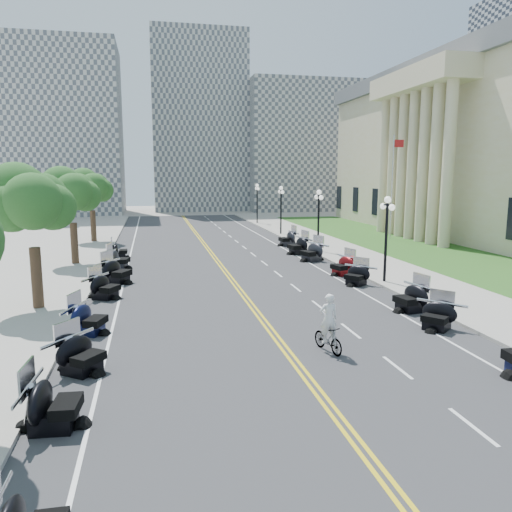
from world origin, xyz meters
TOP-DOWN VIEW (x-y plane):
  - ground at (0.00, 0.00)m, footprint 160.00×160.00m
  - road at (0.00, 10.00)m, footprint 16.00×90.00m
  - centerline_yellow_a at (-0.12, 10.00)m, footprint 0.12×90.00m
  - centerline_yellow_b at (0.12, 10.00)m, footprint 0.12×90.00m
  - edge_line_north at (6.40, 10.00)m, footprint 0.12×90.00m
  - edge_line_south at (-6.40, 10.00)m, footprint 0.12×90.00m
  - lane_dash_3 at (3.20, -12.00)m, footprint 0.12×2.00m
  - lane_dash_4 at (3.20, -8.00)m, footprint 0.12×2.00m
  - lane_dash_5 at (3.20, -4.00)m, footprint 0.12×2.00m
  - lane_dash_6 at (3.20, 0.00)m, footprint 0.12×2.00m
  - lane_dash_7 at (3.20, 4.00)m, footprint 0.12×2.00m
  - lane_dash_8 at (3.20, 8.00)m, footprint 0.12×2.00m
  - lane_dash_9 at (3.20, 12.00)m, footprint 0.12×2.00m
  - lane_dash_10 at (3.20, 16.00)m, footprint 0.12×2.00m
  - lane_dash_11 at (3.20, 20.00)m, footprint 0.12×2.00m
  - lane_dash_12 at (3.20, 24.00)m, footprint 0.12×2.00m
  - lane_dash_13 at (3.20, 28.00)m, footprint 0.12×2.00m
  - lane_dash_14 at (3.20, 32.00)m, footprint 0.12×2.00m
  - lane_dash_15 at (3.20, 36.00)m, footprint 0.12×2.00m
  - lane_dash_16 at (3.20, 40.00)m, footprint 0.12×2.00m
  - lane_dash_17 at (3.20, 44.00)m, footprint 0.12×2.00m
  - lane_dash_18 at (3.20, 48.00)m, footprint 0.12×2.00m
  - lane_dash_19 at (3.20, 52.00)m, footprint 0.12×2.00m
  - sidewalk_north at (10.50, 10.00)m, footprint 5.00×90.00m
  - sidewalk_south at (-10.50, 10.00)m, footprint 5.00×90.00m
  - lawn at (17.50, 18.00)m, footprint 9.00×60.00m
  - distant_block_a at (-18.00, 62.00)m, footprint 18.00×14.00m
  - distant_block_b at (4.00, 68.00)m, footprint 16.00×12.00m
  - distant_block_c at (22.00, 65.00)m, footprint 20.00×14.00m
  - street_lamp_2 at (8.60, 4.00)m, footprint 0.50×1.20m
  - street_lamp_3 at (8.60, 16.00)m, footprint 0.50×1.20m
  - street_lamp_4 at (8.60, 28.00)m, footprint 0.50×1.20m
  - street_lamp_5 at (8.60, 40.00)m, footprint 0.50×1.20m
  - flagpole at (18.00, 22.00)m, footprint 1.10×0.20m
  - tree_2 at (-10.00, 2.00)m, footprint 4.80×4.80m
  - tree_3 at (-10.00, 14.00)m, footprint 4.80×4.80m
  - tree_4 at (-10.00, 26.00)m, footprint 4.80×4.80m
  - motorcycle_n_4 at (6.76, -4.53)m, footprint 2.57×2.57m
  - motorcycle_n_5 at (7.09, -1.77)m, footprint 2.36×2.36m
  - motorcycle_n_6 at (6.83, 3.98)m, footprint 2.55×2.55m
  - motorcycle_n_7 at (7.14, 6.85)m, footprint 2.42×2.42m
  - motorcycle_n_8 at (6.81, 12.18)m, footprint 2.76×2.76m
  - motorcycle_n_9 at (6.74, 15.45)m, footprint 2.57×2.57m
  - motorcycle_n_10 at (7.17, 20.16)m, footprint 2.33×2.33m
  - motorcycle_s_3 at (-7.23, -9.88)m, footprint 2.18×2.18m
  - motorcycle_s_4 at (-7.01, -6.29)m, footprint 2.71×2.71m
  - motorcycle_s_5 at (-7.27, -2.20)m, footprint 2.52×2.52m
  - motorcycle_s_6 at (-7.12, 3.65)m, footprint 2.69×2.69m
  - motorcycle_s_7 at (-6.76, 7.28)m, footprint 3.02×3.02m
  - motorcycle_s_8 at (-6.94, 11.91)m, footprint 2.51×2.51m
  - motorcycle_s_9 at (-7.15, 16.36)m, footprint 1.86×1.86m
  - bicycle at (1.44, -6.12)m, footprint 0.90×1.74m
  - cyclist_rider at (1.44, -6.12)m, footprint 0.66×0.43m

SIDE VIEW (x-z plane):
  - ground at x=0.00m, z-range 0.00..0.00m
  - road at x=0.00m, z-range 0.00..0.01m
  - centerline_yellow_a at x=-0.12m, z-range 0.01..0.01m
  - centerline_yellow_b at x=0.12m, z-range 0.01..0.01m
  - edge_line_north at x=6.40m, z-range 0.01..0.01m
  - edge_line_south at x=-6.40m, z-range 0.01..0.01m
  - lane_dash_3 at x=3.20m, z-range 0.01..0.01m
  - lane_dash_4 at x=3.20m, z-range 0.01..0.01m
  - lane_dash_5 at x=3.20m, z-range 0.01..0.01m
  - lane_dash_6 at x=3.20m, z-range 0.01..0.01m
  - lane_dash_7 at x=3.20m, z-range 0.01..0.01m
  - lane_dash_8 at x=3.20m, z-range 0.01..0.01m
  - lane_dash_9 at x=3.20m, z-range 0.01..0.01m
  - lane_dash_10 at x=3.20m, z-range 0.01..0.01m
  - lane_dash_11 at x=3.20m, z-range 0.01..0.01m
  - lane_dash_12 at x=3.20m, z-range 0.01..0.01m
  - lane_dash_13 at x=3.20m, z-range 0.01..0.01m
  - lane_dash_14 at x=3.20m, z-range 0.01..0.01m
  - lane_dash_15 at x=3.20m, z-range 0.01..0.01m
  - lane_dash_16 at x=3.20m, z-range 0.01..0.01m
  - lane_dash_17 at x=3.20m, z-range 0.01..0.01m
  - lane_dash_18 at x=3.20m, z-range 0.01..0.01m
  - lane_dash_19 at x=3.20m, z-range 0.01..0.01m
  - lawn at x=17.50m, z-range 0.00..0.10m
  - sidewalk_north at x=10.50m, z-range 0.00..0.15m
  - sidewalk_south at x=-10.50m, z-range 0.00..0.15m
  - bicycle at x=1.44m, z-range 0.00..1.01m
  - motorcycle_n_6 at x=6.83m, z-range 0.00..1.27m
  - motorcycle_n_4 at x=6.76m, z-range 0.00..1.28m
  - motorcycle_s_9 at x=-7.15m, z-range 0.00..1.30m
  - motorcycle_s_4 at x=-7.01m, z-range 0.00..1.35m
  - motorcycle_n_7 at x=7.14m, z-range 0.00..1.37m
  - motorcycle_s_5 at x=-7.27m, z-range 0.00..1.37m
  - motorcycle_s_6 at x=-7.12m, z-range 0.00..1.38m
  - motorcycle_n_5 at x=7.09m, z-range 0.00..1.41m
  - motorcycle_s_3 at x=-7.23m, z-range 0.00..1.41m
  - motorcycle_s_8 at x=-6.94m, z-range 0.00..1.44m
  - motorcycle_n_10 at x=7.17m, z-range 0.00..1.48m
  - motorcycle_n_8 at x=6.81m, z-range 0.00..1.52m
  - motorcycle_n_9 at x=6.74m, z-range 0.00..1.53m
  - motorcycle_s_7 at x=-6.76m, z-range 0.00..1.55m
  - cyclist_rider at x=1.44m, z-range 1.01..2.82m
  - street_lamp_2 at x=8.60m, z-range 0.15..5.05m
  - street_lamp_3 at x=8.60m, z-range 0.15..5.05m
  - street_lamp_4 at x=8.60m, z-range 0.15..5.05m
  - street_lamp_5 at x=8.60m, z-range 0.15..5.05m
  - tree_2 at x=-10.00m, z-range 0.15..9.35m
  - tree_3 at x=-10.00m, z-range 0.15..9.35m
  - tree_4 at x=-10.00m, z-range 0.15..9.35m
  - flagpole at x=18.00m, z-range 0.00..10.00m
  - distant_block_c at x=22.00m, z-range 0.00..22.00m
  - distant_block_a at x=-18.00m, z-range 0.00..26.00m
  - distant_block_b at x=4.00m, z-range 0.00..30.00m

